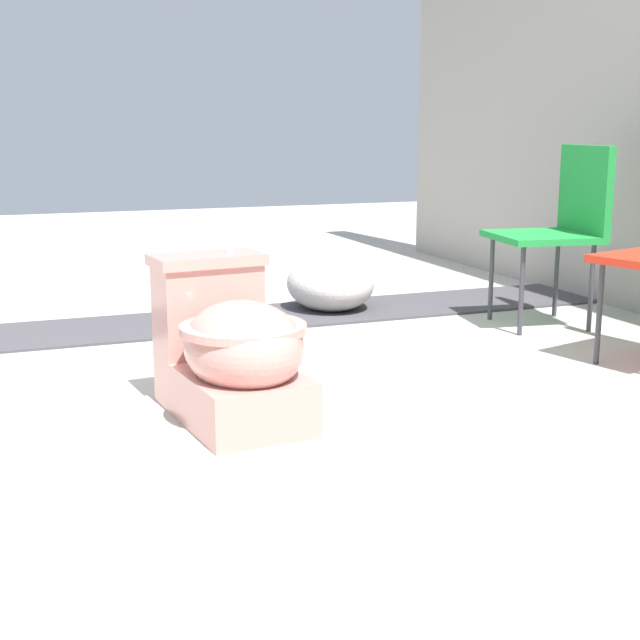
# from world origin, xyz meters

# --- Properties ---
(ground_plane) EXTENTS (14.00, 14.00, 0.00)m
(ground_plane) POSITION_xyz_m (0.00, 0.00, 0.00)
(ground_plane) COLOR #B7B2A8
(gravel_strip) EXTENTS (0.56, 8.00, 0.01)m
(gravel_strip) POSITION_xyz_m (-1.13, 0.50, 0.01)
(gravel_strip) COLOR #423F44
(gravel_strip) RESTS_ON ground
(toilet) EXTENTS (0.67, 0.44, 0.52)m
(toilet) POSITION_xyz_m (0.29, 0.17, 0.22)
(toilet) COLOR tan
(toilet) RESTS_ON ground
(folding_chair_left) EXTENTS (0.50, 0.50, 0.83)m
(folding_chair_left) POSITION_xyz_m (-0.50, 1.98, 0.51)
(folding_chair_left) COLOR #1E8C38
(folding_chair_left) RESTS_ON ground
(boulder_near) EXTENTS (0.51, 0.45, 0.28)m
(boulder_near) POSITION_xyz_m (-1.19, 1.10, 0.14)
(boulder_near) COLOR #B7B2AD
(boulder_near) RESTS_ON ground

